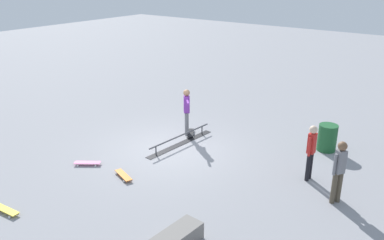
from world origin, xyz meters
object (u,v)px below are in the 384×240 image
Objects in this scene: loose_skateboard_orange at (123,175)px; trash_bin at (327,138)px; grind_rail at (180,140)px; skater_main at (187,109)px; loose_skateboard_yellow at (6,210)px; loose_skateboard_pink at (87,163)px; bystander_red_shirt at (311,150)px; skateboard_main at (191,133)px; bystander_grey_shirt at (339,169)px.

trash_bin reaches higher than loose_skateboard_orange.
grind_rail is 3.43× the size of trash_bin.
loose_skateboard_orange is at bearing 7.27° from grind_rail.
loose_skateboard_yellow is (6.59, -0.57, -0.92)m from skater_main.
loose_skateboard_pink is 0.94× the size of loose_skateboard_yellow.
trash_bin is at bearing 8.99° from loose_skateboard_pink.
bystander_red_shirt is (-0.27, 4.45, 0.79)m from grind_rail.
skateboard_main is at bearing 37.64° from loose_skateboard_pink.
bystander_red_shirt is 2.16× the size of loose_skateboard_pink.
loose_skateboard_pink is at bearing -45.21° from trash_bin.
loose_skateboard_orange is at bearing -37.10° from trash_bin.
loose_skateboard_orange is at bearing 126.62° from bystander_red_shirt.
loose_skateboard_orange is at bearing -27.80° from skateboard_main.
skateboard_main is at bearing -162.43° from grind_rail.
grind_rail is at bearing 29.91° from loose_skateboard_pink.
bystander_grey_shirt is 3.30m from trash_bin.
bystander_red_shirt is 1.85× the size of trash_bin.
bystander_grey_shirt is at bearing -125.16° from bystander_red_shirt.
loose_skateboard_pink is 0.93× the size of loose_skateboard_orange.
loose_skateboard_orange is (3.09, -4.31, -0.86)m from bystander_red_shirt.
skater_main is at bearing 116.85° from loose_skateboard_orange.
grind_rail reaches higher than loose_skateboard_pink.
loose_skateboard_yellow is at bearing -117.33° from loose_skateboard_pink.
grind_rail is 5.88m from loose_skateboard_yellow.
trash_bin is (-1.74, 4.50, -0.55)m from skater_main.
grind_rail is at bearing -19.94° from skateboard_main.
skateboard_main is at bearing 83.82° from bystander_red_shirt.
loose_skateboard_yellow is (2.88, 0.43, 0.00)m from loose_skateboard_pink.
skater_main is 3.96m from loose_skateboard_pink.
bystander_red_shirt is 2.32m from trash_bin.
loose_skateboard_yellow is at bearing 139.68° from bystander_red_shirt.
loose_skateboard_pink is at bearing -49.50° from skateboard_main.
grind_rail is 3.92× the size of skateboard_main.
loose_skateboard_yellow is at bearing -89.39° from loose_skateboard_orange.
loose_skateboard_orange is at bearing 146.99° from bystander_grey_shirt.
skater_main is 1.04× the size of bystander_red_shirt.
skateboard_main is at bearing 109.97° from bystander_grey_shirt.
trash_bin is (-2.53, 4.18, 0.30)m from grind_rail.
grind_rail is at bearing 94.48° from bystander_red_shirt.
bystander_red_shirt is 5.38m from loose_skateboard_orange.
skateboard_main is 0.46× the size of bystander_grey_shirt.
bystander_red_shirt reaches higher than trash_bin.
skateboard_main is 3.95m from loose_skateboard_pink.
loose_skateboard_orange is at bearing -31.32° from loose_skateboard_pink.
skater_main is 2.08× the size of loose_skateboard_orange.
grind_rail is 3.99× the size of loose_skateboard_pink.
bystander_grey_shirt is 8.35m from loose_skateboard_yellow.
grind_rail is 1.20m from skater_main.
skateboard_main is 5.87m from bystander_grey_shirt.
loose_skateboard_orange is (-2.99, 1.03, 0.00)m from loose_skateboard_yellow.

